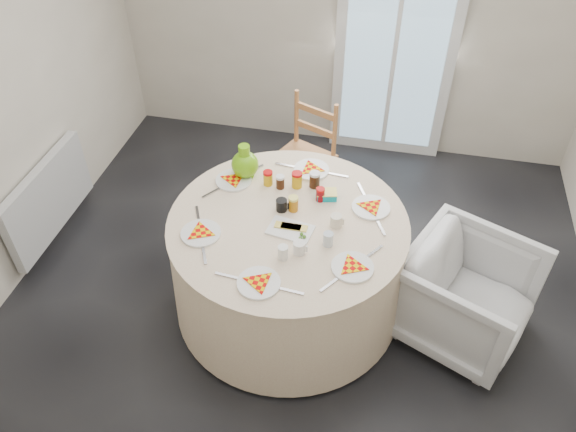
% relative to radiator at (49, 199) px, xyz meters
% --- Properties ---
extents(floor, '(4.00, 4.00, 0.00)m').
position_rel_radiator_xyz_m(floor, '(1.94, -0.20, -0.38)').
color(floor, black).
rests_on(floor, ground).
extents(wall_back, '(4.00, 0.02, 2.60)m').
position_rel_radiator_xyz_m(wall_back, '(1.94, 1.80, 0.92)').
color(wall_back, '#BCB5A3').
rests_on(wall_back, floor).
extents(glass_door, '(1.00, 0.08, 2.10)m').
position_rel_radiator_xyz_m(glass_door, '(2.34, 1.75, 0.67)').
color(glass_door, silver).
rests_on(glass_door, floor).
extents(radiator, '(0.07, 1.00, 0.55)m').
position_rel_radiator_xyz_m(radiator, '(0.00, 0.00, 0.00)').
color(radiator, silver).
rests_on(radiator, floor).
extents(table, '(1.52, 1.52, 0.77)m').
position_rel_radiator_xyz_m(table, '(1.87, -0.26, -0.01)').
color(table, beige).
rests_on(table, floor).
extents(wooden_chair, '(0.54, 0.53, 0.93)m').
position_rel_radiator_xyz_m(wooden_chair, '(1.75, 0.79, 0.09)').
color(wooden_chair, '#AE6740').
rests_on(wooden_chair, floor).
extents(armchair, '(0.93, 0.96, 0.76)m').
position_rel_radiator_xyz_m(armchair, '(3.01, -0.26, 0.01)').
color(armchair, silver).
rests_on(armchair, floor).
extents(place_settings, '(1.40, 1.40, 0.02)m').
position_rel_radiator_xyz_m(place_settings, '(1.87, -0.26, 0.39)').
color(place_settings, white).
rests_on(place_settings, table).
extents(jar_cluster, '(0.42, 0.23, 0.12)m').
position_rel_radiator_xyz_m(jar_cluster, '(1.84, 0.02, 0.44)').
color(jar_cluster, '#A26E27').
rests_on(jar_cluster, table).
extents(butter_tub, '(0.15, 0.12, 0.05)m').
position_rel_radiator_xyz_m(butter_tub, '(2.06, 0.00, 0.41)').
color(butter_tub, '#0391A4').
rests_on(butter_tub, table).
extents(green_pitcher, '(0.19, 0.19, 0.23)m').
position_rel_radiator_xyz_m(green_pitcher, '(1.50, 0.12, 0.49)').
color(green_pitcher, '#63AF0D').
rests_on(green_pitcher, table).
extents(cheese_platter, '(0.29, 0.21, 0.03)m').
position_rel_radiator_xyz_m(cheese_platter, '(1.90, -0.34, 0.39)').
color(cheese_platter, white).
rests_on(cheese_platter, table).
extents(mugs_glasses, '(0.56, 0.56, 0.10)m').
position_rel_radiator_xyz_m(mugs_glasses, '(1.99, -0.29, 0.43)').
color(mugs_glasses, '#AEAEAE').
rests_on(mugs_glasses, table).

